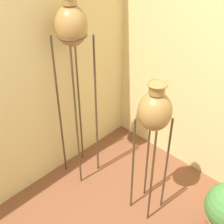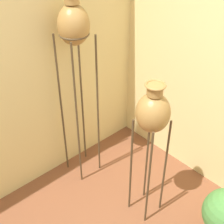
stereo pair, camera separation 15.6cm
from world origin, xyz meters
name	(u,v)px [view 1 (the left image)]	position (x,y,z in m)	size (l,w,h in m)	color
vase_stand_tall	(72,32)	(0.68, 1.39, 1.69)	(0.29, 0.29, 2.03)	#473823
vase_stand_medium	(155,113)	(0.79, 0.51, 1.19)	(0.29, 0.29, 1.48)	#473823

